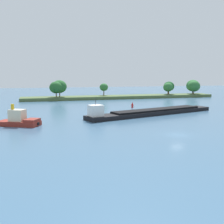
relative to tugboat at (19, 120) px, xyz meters
name	(u,v)px	position (x,y,z in m)	size (l,w,h in m)	color
ground_plane	(177,135)	(29.40, -18.09, -1.22)	(400.00, 400.00, 0.00)	#3D607F
treeline_island	(131,92)	(48.65, 60.90, 1.82)	(93.57, 10.78, 8.93)	#4C6038
tugboat	(19,120)	(0.00, 0.00, 0.00)	(9.98, 7.75, 4.83)	maroon
cargo_barge	(151,112)	(35.11, 7.05, -0.36)	(41.91, 17.17, 5.70)	black
channel_buoy_red	(132,105)	(36.00, 24.79, -0.41)	(0.70, 0.70, 1.90)	red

